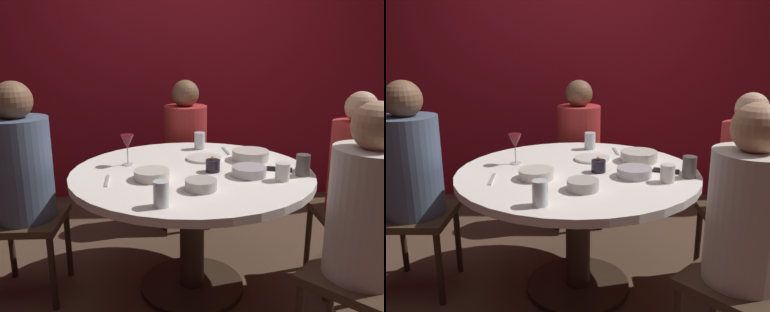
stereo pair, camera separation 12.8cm
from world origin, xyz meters
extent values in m
plane|color=#4C3828|center=(0.00, 0.00, 0.00)|extent=(8.00, 8.00, 0.00)
cube|color=maroon|center=(0.00, 1.59, 1.30)|extent=(6.00, 0.10, 2.60)
cylinder|color=white|center=(0.00, 0.00, 0.70)|extent=(1.31, 1.31, 0.04)
cylinder|color=#332319|center=(0.00, 0.00, 0.34)|extent=(0.14, 0.14, 0.68)
cylinder|color=#2D2116|center=(0.00, 0.00, 0.01)|extent=(0.60, 0.60, 0.03)
cube|color=#3F2D1E|center=(-0.92, 0.00, 0.45)|extent=(0.40, 0.40, 0.04)
cylinder|color=#475670|center=(-0.92, 0.00, 0.75)|extent=(0.33, 0.33, 0.55)
sphere|color=brown|center=(-0.92, 0.00, 1.11)|extent=(0.20, 0.20, 0.20)
cylinder|color=#332319|center=(-0.75, -0.17, 0.21)|extent=(0.04, 0.04, 0.43)
cylinder|color=#332319|center=(-1.09, 0.17, 0.21)|extent=(0.04, 0.04, 0.43)
cylinder|color=#332319|center=(-0.75, 0.17, 0.21)|extent=(0.04, 0.04, 0.43)
cube|color=#3F2D1E|center=(0.00, 0.95, 0.45)|extent=(0.40, 0.40, 0.04)
cylinder|color=#B22D2D|center=(0.00, 0.95, 0.70)|extent=(0.33, 0.33, 0.47)
sphere|color=brown|center=(0.00, 0.95, 1.03)|extent=(0.21, 0.21, 0.21)
cylinder|color=#332319|center=(-0.17, 1.12, 0.21)|extent=(0.04, 0.04, 0.43)
cylinder|color=#332319|center=(-0.17, 0.78, 0.21)|extent=(0.04, 0.04, 0.43)
cylinder|color=#332319|center=(0.17, 1.12, 0.21)|extent=(0.04, 0.04, 0.43)
cylinder|color=#332319|center=(0.17, 0.78, 0.21)|extent=(0.04, 0.04, 0.43)
cube|color=#3F2D1E|center=(0.91, 0.00, 0.45)|extent=(0.40, 0.40, 0.04)
cylinder|color=#B22D2D|center=(0.91, 0.00, 0.73)|extent=(0.28, 0.28, 0.51)
sphere|color=tan|center=(0.91, 0.00, 1.06)|extent=(0.17, 0.17, 0.17)
cylinder|color=#332319|center=(1.08, 0.17, 0.21)|extent=(0.04, 0.04, 0.43)
cylinder|color=#332319|center=(0.74, 0.17, 0.21)|extent=(0.04, 0.04, 0.43)
cylinder|color=#332319|center=(0.74, -0.17, 0.21)|extent=(0.04, 0.04, 0.43)
cube|color=#3F2D1E|center=(0.66, -0.66, 0.45)|extent=(0.57, 0.57, 0.04)
cylinder|color=beige|center=(0.66, -0.66, 0.74)|extent=(0.43, 0.43, 0.53)
sphere|color=tan|center=(0.66, -0.66, 1.09)|extent=(0.19, 0.19, 0.19)
cylinder|color=#332319|center=(0.66, -0.42, 0.21)|extent=(0.04, 0.04, 0.43)
cylinder|color=black|center=(0.11, -0.03, 0.76)|extent=(0.08, 0.08, 0.07)
sphere|color=#F9D159|center=(0.11, -0.03, 0.80)|extent=(0.02, 0.02, 0.02)
cylinder|color=silver|center=(-0.36, 0.12, 0.73)|extent=(0.06, 0.06, 0.01)
cylinder|color=silver|center=(-0.36, 0.12, 0.77)|extent=(0.01, 0.01, 0.09)
cone|color=maroon|center=(-0.36, 0.12, 0.86)|extent=(0.08, 0.08, 0.08)
cylinder|color=silver|center=(0.08, 0.21, 0.73)|extent=(0.21, 0.21, 0.01)
cube|color=black|center=(0.48, -0.02, 0.73)|extent=(0.16, 0.11, 0.01)
cylinder|color=#B7B7BC|center=(0.29, -0.11, 0.75)|extent=(0.18, 0.18, 0.05)
cylinder|color=beige|center=(-0.21, -0.14, 0.75)|extent=(0.18, 0.18, 0.05)
cylinder|color=#B2ADA3|center=(0.03, -0.31, 0.75)|extent=(0.15, 0.15, 0.05)
cylinder|color=beige|center=(0.36, 0.18, 0.75)|extent=(0.22, 0.22, 0.06)
cylinder|color=silver|center=(-0.16, -0.51, 0.78)|extent=(0.07, 0.07, 0.11)
cylinder|color=silver|center=(0.45, -0.20, 0.77)|extent=(0.07, 0.07, 0.09)
cylinder|color=silver|center=(0.08, 0.47, 0.78)|extent=(0.07, 0.07, 0.11)
cylinder|color=#4C4742|center=(0.57, -0.12, 0.78)|extent=(0.07, 0.07, 0.11)
cube|color=#B7B7BC|center=(0.24, 0.40, 0.73)|extent=(0.03, 0.18, 0.01)
cube|color=#B7B7BC|center=(-0.44, -0.17, 0.73)|extent=(0.03, 0.18, 0.01)
camera|label=1|loc=(-0.11, -2.11, 1.38)|focal=37.88mm
camera|label=2|loc=(0.02, -2.11, 1.38)|focal=37.88mm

